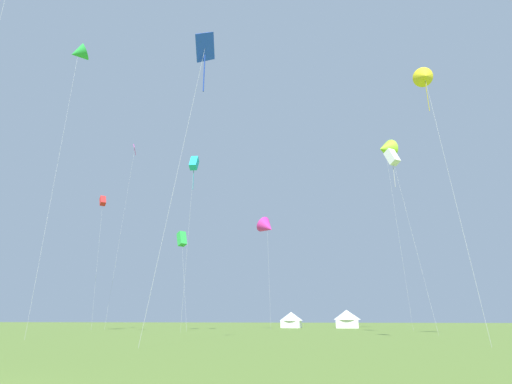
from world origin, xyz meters
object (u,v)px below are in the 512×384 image
at_px(kite_white_box, 392,158).
at_px(festival_tent_left, 347,318).
at_px(kite_yellow_delta, 425,77).
at_px(kite_red_box, 103,201).
at_px(kite_green_delta, 78,53).
at_px(kite_lime_delta, 385,149).
at_px(festival_tent_right, 291,319).
at_px(kite_magenta_delta, 267,227).
at_px(kite_magenta_diamond, 134,153).
at_px(kite_green_box, 182,239).
at_px(kite_cyan_box, 194,163).
at_px(kite_blue_diamond, 205,51).

distance_m(kite_white_box, festival_tent_left, 36.18).
relative_size(kite_yellow_delta, kite_white_box, 0.94).
bearing_deg(kite_red_box, kite_green_delta, -63.17).
bearing_deg(kite_lime_delta, festival_tent_right, 145.83).
relative_size(kite_magenta_delta, kite_magenta_diamond, 0.55).
bearing_deg(kite_green_box, kite_white_box, -17.17).
bearing_deg(kite_magenta_diamond, festival_tent_left, 28.45).
bearing_deg(kite_white_box, kite_green_delta, -154.95).
bearing_deg(kite_cyan_box, kite_green_delta, -111.57).
relative_size(kite_yellow_delta, kite_green_box, 1.36).
bearing_deg(kite_green_box, kite_red_box, 176.82).
bearing_deg(kite_magenta_diamond, kite_red_box, -132.69).
height_order(kite_magenta_delta, kite_lime_delta, kite_lime_delta).
height_order(kite_cyan_box, kite_red_box, kite_cyan_box).
distance_m(kite_yellow_delta, kite_green_box, 40.28).
relative_size(kite_blue_diamond, kite_white_box, 1.04).
xyz_separation_m(kite_lime_delta, festival_tent_right, (-18.05, 12.25, -26.35)).
xyz_separation_m(festival_tent_right, festival_tent_left, (9.88, -0.00, 0.18)).
relative_size(kite_cyan_box, kite_white_box, 1.12).
bearing_deg(kite_magenta_diamond, kite_lime_delta, 8.17).
distance_m(kite_magenta_delta, kite_white_box, 24.04).
relative_size(kite_magenta_delta, kite_green_delta, 0.59).
height_order(kite_magenta_delta, kite_red_box, kite_red_box).
bearing_deg(kite_white_box, kite_blue_diamond, -122.48).
distance_m(kite_magenta_diamond, festival_tent_left, 46.97).
relative_size(kite_lime_delta, kite_white_box, 1.49).
xyz_separation_m(kite_cyan_box, kite_lime_delta, (25.98, 17.06, 6.74)).
height_order(kite_blue_diamond, festival_tent_left, kite_blue_diamond).
height_order(kite_lime_delta, kite_white_box, kite_lime_delta).
height_order(kite_lime_delta, festival_tent_right, kite_lime_delta).
xyz_separation_m(kite_magenta_delta, festival_tent_right, (1.04, 15.34, -13.73)).
bearing_deg(festival_tent_right, kite_magenta_delta, -93.88).
bearing_deg(kite_green_box, kite_yellow_delta, -41.90).
height_order(kite_magenta_delta, kite_cyan_box, kite_cyan_box).
relative_size(kite_green_delta, festival_tent_right, 6.80).
distance_m(kite_cyan_box, kite_white_box, 24.84).
bearing_deg(festival_tent_left, kite_yellow_delta, -81.18).
distance_m(kite_magenta_diamond, kite_white_box, 43.73).
relative_size(kite_yellow_delta, kite_blue_diamond, 0.90).
distance_m(kite_cyan_box, kite_red_box, 20.44).
bearing_deg(festival_tent_right, kite_green_delta, -107.49).
bearing_deg(kite_lime_delta, festival_tent_left, 123.71).
xyz_separation_m(kite_magenta_diamond, festival_tent_left, (33.72, 18.27, -27.11)).
xyz_separation_m(kite_cyan_box, kite_white_box, (24.67, -1.79, -2.29)).
distance_m(kite_lime_delta, festival_tent_right, 34.21).
xyz_separation_m(kite_green_box, festival_tent_right, (12.29, 22.14, -11.06)).
relative_size(kite_green_box, kite_white_box, 0.69).
height_order(kite_green_delta, kite_white_box, kite_green_delta).
bearing_deg(kite_red_box, kite_magenta_diamond, 47.31).
relative_size(kite_cyan_box, kite_green_delta, 0.77).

